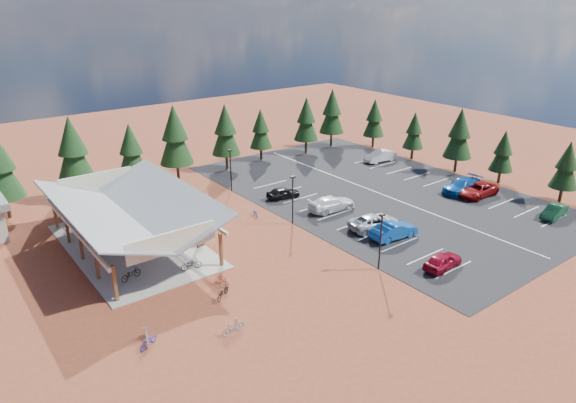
{
  "coord_description": "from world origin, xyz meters",
  "views": [
    {
      "loc": [
        -24.54,
        -36.06,
        21.62
      ],
      "look_at": [
        4.58,
        2.23,
        2.46
      ],
      "focal_mm": 32.0,
      "sensor_mm": 36.0,
      "label": 1
    }
  ],
  "objects_px": {
    "bike_9": "(147,336)",
    "car_7": "(462,186)",
    "bike_pavilion": "(129,208)",
    "bike_4": "(191,264)",
    "lamp_post_1": "(293,197)",
    "trash_bin_1": "(204,230)",
    "bike_13": "(233,327)",
    "car_1": "(394,230)",
    "car_0": "(443,261)",
    "bike_12": "(223,292)",
    "car_4": "(283,193)",
    "lamp_post_0": "(381,238)",
    "lamp_post_2": "(231,167)",
    "bike_3": "(70,226)",
    "bike_1": "(125,248)",
    "bike_0": "(131,274)",
    "bike_2": "(110,243)",
    "car_6": "(478,190)",
    "car_9": "(380,156)",
    "bike_7": "(124,215)",
    "bike_16": "(207,222)",
    "trash_bin_0": "(202,241)",
    "bike_5": "(173,233)",
    "car_5": "(554,211)",
    "car_2": "(374,222)",
    "bike_11": "(223,280)",
    "bike_6": "(136,230)",
    "bike_14": "(256,213)",
    "car_3": "(332,203)"
  },
  "relations": [
    {
      "from": "bike_12",
      "to": "car_4",
      "type": "height_order",
      "value": "car_4"
    },
    {
      "from": "bike_14",
      "to": "bike_16",
      "type": "height_order",
      "value": "bike_16"
    },
    {
      "from": "trash_bin_1",
      "to": "car_0",
      "type": "height_order",
      "value": "car_0"
    },
    {
      "from": "bike_12",
      "to": "lamp_post_2",
      "type": "bearing_deg",
      "value": -67.25
    },
    {
      "from": "car_6",
      "to": "lamp_post_2",
      "type": "bearing_deg",
      "value": -130.03
    },
    {
      "from": "bike_0",
      "to": "car_6",
      "type": "distance_m",
      "value": 39.88
    },
    {
      "from": "bike_4",
      "to": "bike_11",
      "type": "bearing_deg",
      "value": -155.58
    },
    {
      "from": "bike_0",
      "to": "bike_2",
      "type": "bearing_deg",
      "value": -21.72
    },
    {
      "from": "lamp_post_0",
      "to": "car_9",
      "type": "height_order",
      "value": "lamp_post_0"
    },
    {
      "from": "bike_4",
      "to": "car_5",
      "type": "relative_size",
      "value": 0.45
    },
    {
      "from": "trash_bin_0",
      "to": "car_3",
      "type": "bearing_deg",
      "value": -3.7
    },
    {
      "from": "bike_pavilion",
      "to": "bike_4",
      "type": "bearing_deg",
      "value": -73.99
    },
    {
      "from": "car_0",
      "to": "car_7",
      "type": "height_order",
      "value": "car_7"
    },
    {
      "from": "car_5",
      "to": "car_9",
      "type": "xyz_separation_m",
      "value": [
        0.16,
        24.94,
        0.12
      ]
    },
    {
      "from": "car_6",
      "to": "lamp_post_0",
      "type": "bearing_deg",
      "value": -76.17
    },
    {
      "from": "bike_4",
      "to": "car_1",
      "type": "bearing_deg",
      "value": -97.96
    },
    {
      "from": "car_1",
      "to": "bike_3",
      "type": "bearing_deg",
      "value": 54.84
    },
    {
      "from": "car_2",
      "to": "bike_7",
      "type": "bearing_deg",
      "value": 56.48
    },
    {
      "from": "lamp_post_1",
      "to": "lamp_post_2",
      "type": "relative_size",
      "value": 1.0
    },
    {
      "from": "car_6",
      "to": "car_9",
      "type": "relative_size",
      "value": 1.14
    },
    {
      "from": "bike_3",
      "to": "bike_9",
      "type": "height_order",
      "value": "bike_9"
    },
    {
      "from": "bike_1",
      "to": "car_3",
      "type": "distance_m",
      "value": 22.03
    },
    {
      "from": "bike_1",
      "to": "car_0",
      "type": "distance_m",
      "value": 28.11
    },
    {
      "from": "bike_1",
      "to": "car_7",
      "type": "height_order",
      "value": "car_7"
    },
    {
      "from": "bike_9",
      "to": "car_7",
      "type": "height_order",
      "value": "car_7"
    },
    {
      "from": "car_5",
      "to": "car_9",
      "type": "distance_m",
      "value": 24.94
    },
    {
      "from": "lamp_post_1",
      "to": "trash_bin_1",
      "type": "height_order",
      "value": "lamp_post_1"
    },
    {
      "from": "car_4",
      "to": "car_7",
      "type": "distance_m",
      "value": 21.31
    },
    {
      "from": "car_5",
      "to": "car_7",
      "type": "height_order",
      "value": "car_7"
    },
    {
      "from": "trash_bin_0",
      "to": "bike_5",
      "type": "height_order",
      "value": "bike_5"
    },
    {
      "from": "bike_14",
      "to": "car_3",
      "type": "distance_m",
      "value": 8.35
    },
    {
      "from": "bike_12",
      "to": "car_0",
      "type": "xyz_separation_m",
      "value": [
        17.33,
        -7.4,
        0.26
      ]
    },
    {
      "from": "bike_pavilion",
      "to": "lamp_post_0",
      "type": "height_order",
      "value": "lamp_post_0"
    },
    {
      "from": "bike_pavilion",
      "to": "bike_6",
      "type": "xyz_separation_m",
      "value": [
        1.1,
        2.01,
        -3.24
      ]
    },
    {
      "from": "bike_12",
      "to": "bike_1",
      "type": "bearing_deg",
      "value": -18.19
    },
    {
      "from": "bike_2",
      "to": "car_9",
      "type": "height_order",
      "value": "car_9"
    },
    {
      "from": "trash_bin_1",
      "to": "car_1",
      "type": "xyz_separation_m",
      "value": [
        13.97,
        -11.98,
        0.4
      ]
    },
    {
      "from": "bike_pavilion",
      "to": "car_5",
      "type": "relative_size",
      "value": 4.75
    },
    {
      "from": "bike_3",
      "to": "car_4",
      "type": "relative_size",
      "value": 0.38
    },
    {
      "from": "car_3",
      "to": "bike_14",
      "type": "bearing_deg",
      "value": 69.66
    },
    {
      "from": "bike_4",
      "to": "bike_9",
      "type": "relative_size",
      "value": 1.03
    },
    {
      "from": "bike_13",
      "to": "lamp_post_1",
      "type": "bearing_deg",
      "value": 126.74
    },
    {
      "from": "bike_7",
      "to": "bike_16",
      "type": "relative_size",
      "value": 0.99
    },
    {
      "from": "lamp_post_2",
      "to": "bike_1",
      "type": "relative_size",
      "value": 3.31
    },
    {
      "from": "car_1",
      "to": "bike_16",
      "type": "bearing_deg",
      "value": 48.76
    },
    {
      "from": "bike_2",
      "to": "bike_7",
      "type": "distance_m",
      "value": 6.58
    },
    {
      "from": "lamp_post_2",
      "to": "bike_5",
      "type": "xyz_separation_m",
      "value": [
        -11.37,
        -7.82,
        -2.39
      ]
    },
    {
      "from": "bike_1",
      "to": "bike_12",
      "type": "distance_m",
      "value": 12.11
    },
    {
      "from": "car_1",
      "to": "car_0",
      "type": "bearing_deg",
      "value": 175.69
    },
    {
      "from": "lamp_post_0",
      "to": "car_4",
      "type": "xyz_separation_m",
      "value": [
        3.44,
        18.25,
        -2.27
      ]
    }
  ]
}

